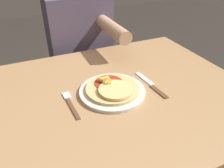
{
  "coord_description": "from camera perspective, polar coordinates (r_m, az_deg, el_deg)",
  "views": [
    {
      "loc": [
        -0.27,
        -0.65,
        1.23
      ],
      "look_at": [
        0.03,
        0.0,
        0.77
      ],
      "focal_mm": 35.0,
      "sensor_mm": 36.0,
      "label": 1
    }
  ],
  "objects": [
    {
      "name": "knife",
      "position": [
        0.94,
        10.23,
        -0.2
      ],
      "size": [
        0.03,
        0.22,
        0.0
      ],
      "color": "brown",
      "rests_on": "dining_table"
    },
    {
      "name": "person_diner",
      "position": [
        1.42,
        -8.16,
        9.77
      ],
      "size": [
        0.37,
        0.52,
        1.16
      ],
      "color": "#2D2D38",
      "rests_on": "ground_plane"
    },
    {
      "name": "fork",
      "position": [
        0.83,
        -10.87,
        -4.88
      ],
      "size": [
        0.03,
        0.18,
        0.0
      ],
      "color": "brown",
      "rests_on": "dining_table"
    },
    {
      "name": "pizza",
      "position": [
        0.86,
        0.05,
        -0.99
      ],
      "size": [
        0.21,
        0.21,
        0.04
      ],
      "color": "tan",
      "rests_on": "plate"
    },
    {
      "name": "plate",
      "position": [
        0.88,
        0.0,
        -1.81
      ],
      "size": [
        0.26,
        0.26,
        0.01
      ],
      "color": "beige",
      "rests_on": "dining_table"
    },
    {
      "name": "dining_table",
      "position": [
        0.93,
        -1.33,
        -7.95
      ],
      "size": [
        1.17,
        0.86,
        0.73
      ],
      "color": "#9E754C",
      "rests_on": "ground_plane"
    }
  ]
}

